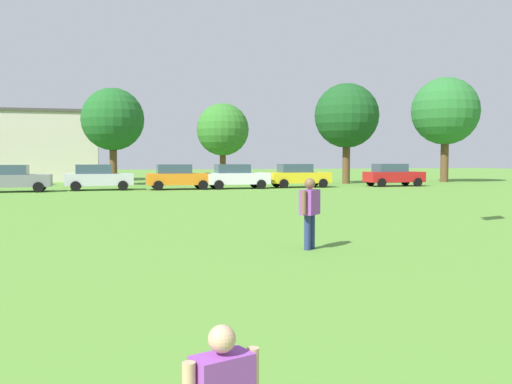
{
  "coord_description": "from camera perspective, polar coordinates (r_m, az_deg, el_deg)",
  "views": [
    {
      "loc": [
        0.58,
        1.17,
        2.08
      ],
      "look_at": [
        3.16,
        10.96,
        1.48
      ],
      "focal_mm": 40.35,
      "sensor_mm": 36.0,
      "label": 1
    }
  ],
  "objects": [
    {
      "name": "house_left",
      "position": [
        56.56,
        -20.95,
        4.28
      ],
      "size": [
        11.41,
        6.91,
        6.4
      ],
      "color": "beige",
      "rests_on": "ground"
    },
    {
      "name": "parked_car_gray_1",
      "position": [
        38.49,
        -22.94,
        1.27
      ],
      "size": [
        4.3,
        2.02,
        1.68
      ],
      "color": "slate",
      "rests_on": "ground"
    },
    {
      "name": "parked_car_orange_3",
      "position": [
        38.75,
        -7.76,
        1.52
      ],
      "size": [
        4.3,
        2.02,
        1.68
      ],
      "color": "orange",
      "rests_on": "ground"
    },
    {
      "name": "tree_far_right",
      "position": [
        53.44,
        18.27,
        7.6
      ],
      "size": [
        5.88,
        5.88,
        9.17
      ],
      "color": "brown",
      "rests_on": "ground"
    },
    {
      "name": "parked_car_yellow_5",
      "position": [
        41.28,
        4.21,
        1.65
      ],
      "size": [
        4.3,
        2.02,
        1.68
      ],
      "color": "yellow",
      "rests_on": "ground"
    },
    {
      "name": "tree_center_right",
      "position": [
        45.38,
        -3.32,
        6.17
      ],
      "size": [
        4.1,
        4.1,
        6.39
      ],
      "color": "brown",
      "rests_on": "ground"
    },
    {
      "name": "ground_plane",
      "position": [
        28.91,
        -15.9,
        -0.9
      ],
      "size": [
        160.0,
        160.0,
        0.0
      ],
      "primitive_type": "plane",
      "color": "#568C33"
    },
    {
      "name": "tree_center_left",
      "position": [
        45.94,
        -14.02,
        6.98
      ],
      "size": [
        4.81,
        4.81,
        7.5
      ],
      "color": "brown",
      "rests_on": "ground"
    },
    {
      "name": "adult_bystander",
      "position": [
        13.14,
        5.35,
        -1.5
      ],
      "size": [
        0.58,
        0.59,
        1.63
      ],
      "rotation": [
        0.0,
        0.0,
        3.95
      ],
      "color": "navy",
      "rests_on": "ground"
    },
    {
      "name": "parked_car_silver_2",
      "position": [
        38.94,
        -15.38,
        1.44
      ],
      "size": [
        4.3,
        2.02,
        1.68
      ],
      "color": "silver",
      "rests_on": "ground"
    },
    {
      "name": "tree_right",
      "position": [
        48.06,
        8.98,
        7.46
      ],
      "size": [
        5.28,
        5.28,
        8.23
      ],
      "color": "brown",
      "rests_on": "ground"
    },
    {
      "name": "parked_car_red_6",
      "position": [
        44.11,
        13.42,
        1.68
      ],
      "size": [
        4.3,
        2.02,
        1.68
      ],
      "color": "red",
      "rests_on": "ground"
    },
    {
      "name": "parked_car_white_4",
      "position": [
        39.39,
        -2.0,
        1.57
      ],
      "size": [
        4.3,
        2.02,
        1.68
      ],
      "color": "white",
      "rests_on": "ground"
    }
  ]
}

